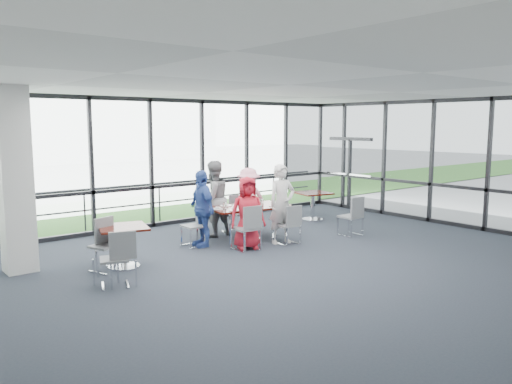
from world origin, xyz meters
TOP-DOWN VIEW (x-y plane):
  - floor at (0.00, 0.00)m, footprint 12.00×10.00m
  - ceiling at (0.00, 0.00)m, footprint 12.00×10.00m
  - curtain_wall_back at (0.00, 5.00)m, footprint 12.00×0.10m
  - curtain_wall_right at (6.00, 0.00)m, footprint 0.10×10.00m
  - exit_door at (6.00, 3.75)m, footprint 0.12×1.60m
  - structural_column at (-3.60, 3.00)m, footprint 0.50×0.50m
  - apron at (0.00, 10.00)m, footprint 80.00×70.00m
  - grass_strip at (0.00, 8.00)m, footprint 80.00×5.00m
  - hangar_main at (4.00, 32.00)m, footprint 24.00×10.00m
  - guard_rail at (0.00, 5.60)m, footprint 12.00×0.06m
  - main_table at (1.00, 2.41)m, footprint 1.88×1.20m
  - side_table_left at (-2.09, 2.07)m, footprint 1.02×1.02m
  - side_table_right at (3.78, 3.12)m, footprint 1.00×1.00m
  - diner_near_left at (0.47, 1.74)m, footprint 0.85×0.71m
  - diner_near_right at (1.36, 1.67)m, footprint 0.70×0.56m
  - diner_far_left at (0.59, 3.16)m, footprint 0.87×0.56m
  - diner_far_right at (1.55, 3.07)m, footprint 1.03×0.60m
  - diner_end at (-0.13, 2.52)m, footprint 0.63×1.00m
  - chair_main_nl at (0.35, 1.65)m, footprint 0.49×0.49m
  - chair_main_nr at (1.38, 1.52)m, footprint 0.46×0.46m
  - chair_main_fl at (0.75, 3.32)m, footprint 0.60×0.60m
  - chair_main_fr at (1.47, 3.17)m, footprint 0.53×0.53m
  - chair_main_end at (-0.28, 2.61)m, footprint 0.43×0.43m
  - chair_spare_la at (-2.66, 1.15)m, footprint 0.56×0.56m
  - chair_spare_lb at (-2.44, 2.03)m, footprint 0.56×0.56m
  - chair_spare_r at (3.06, 1.20)m, footprint 0.45×0.45m
  - plate_nl at (0.43, 2.14)m, footprint 0.24×0.24m
  - plate_nr at (1.49, 2.05)m, footprint 0.27×0.27m
  - plate_fl at (0.65, 2.74)m, footprint 0.27×0.27m
  - plate_fr at (1.52, 2.68)m, footprint 0.27×0.27m
  - plate_end at (0.25, 2.48)m, footprint 0.25×0.25m
  - tumbler_a at (0.70, 2.26)m, footprint 0.07×0.07m
  - tumbler_b at (1.26, 2.22)m, footprint 0.07×0.07m
  - tumbler_c at (1.10, 2.66)m, footprint 0.07×0.07m
  - tumbler_d at (0.33, 2.36)m, footprint 0.08×0.08m
  - menu_a at (0.87, 2.05)m, footprint 0.33×0.23m
  - menu_b at (1.72, 2.01)m, footprint 0.33×0.25m
  - menu_c at (1.19, 2.72)m, footprint 0.38×0.33m
  - condiment_caddy at (1.08, 2.40)m, footprint 0.10×0.07m
  - ketchup_bottle at (1.02, 2.43)m, footprint 0.06×0.06m
  - green_bottle at (1.09, 2.49)m, footprint 0.05×0.05m

SIDE VIEW (x-z plane):
  - apron at x=0.00m, z-range -0.03..-0.01m
  - floor at x=0.00m, z-range -0.02..0.00m
  - grass_strip at x=0.00m, z-range 0.01..0.01m
  - chair_main_nr at x=1.38m, z-range 0.00..0.83m
  - chair_main_fr at x=1.47m, z-range 0.00..0.84m
  - chair_main_end at x=-0.28m, z-range 0.00..0.87m
  - chair_spare_la at x=-2.66m, z-range 0.00..0.88m
  - chair_spare_r at x=3.06m, z-range 0.00..0.89m
  - chair_spare_lb at x=-2.44m, z-range 0.00..0.90m
  - chair_main_nl at x=0.35m, z-range 0.00..0.91m
  - chair_main_fl at x=0.75m, z-range 0.00..0.95m
  - guard_rail at x=0.00m, z-range 0.47..0.53m
  - main_table at x=1.00m, z-range 0.23..0.98m
  - side_table_left at x=-2.09m, z-range 0.25..1.00m
  - side_table_right at x=3.78m, z-range 0.26..1.01m
  - diner_near_left at x=0.47m, z-range 0.00..1.50m
  - menu_a at x=0.87m, z-range 0.75..0.75m
  - menu_b at x=1.72m, z-range 0.75..0.75m
  - menu_c at x=1.19m, z-range 0.75..0.75m
  - plate_nl at x=0.43m, z-range 0.75..0.76m
  - plate_nr at x=1.49m, z-range 0.75..0.76m
  - plate_fl at x=0.65m, z-range 0.75..0.76m
  - plate_fr at x=1.52m, z-range 0.75..0.76m
  - plate_end at x=0.25m, z-range 0.75..0.76m
  - diner_far_right at x=1.55m, z-range 0.00..1.53m
  - condiment_caddy at x=1.08m, z-range 0.75..0.79m
  - diner_end at x=-0.13m, z-range 0.00..1.61m
  - tumbler_c at x=1.10m, z-range 0.75..0.88m
  - tumbler_a at x=0.70m, z-range 0.75..0.89m
  - tumbler_b at x=1.26m, z-range 0.75..0.90m
  - tumbler_d at x=0.33m, z-range 0.75..0.90m
  - ketchup_bottle at x=1.02m, z-range 0.75..0.93m
  - green_bottle at x=1.09m, z-range 0.75..0.95m
  - diner_near_right at x=1.36m, z-range 0.00..1.71m
  - diner_far_left at x=0.59m, z-range 0.00..1.74m
  - exit_door at x=6.00m, z-range 0.00..2.10m
  - curtain_wall_back at x=0.00m, z-range 0.00..3.20m
  - curtain_wall_right at x=6.00m, z-range 0.00..3.20m
  - structural_column at x=-3.60m, z-range 0.00..3.20m
  - hangar_main at x=4.00m, z-range 0.00..6.00m
  - ceiling at x=0.00m, z-range 3.18..3.22m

